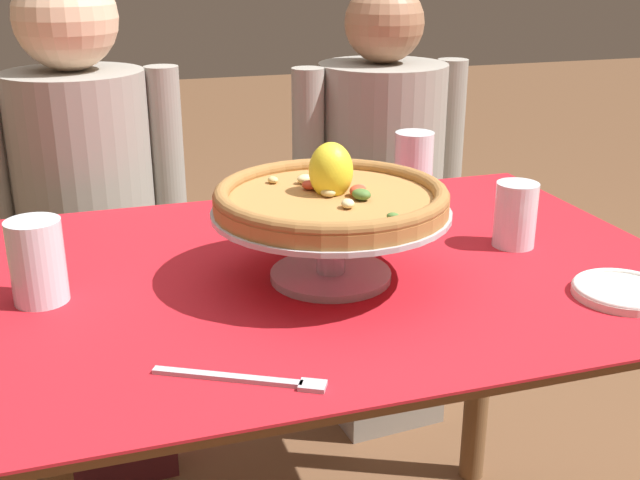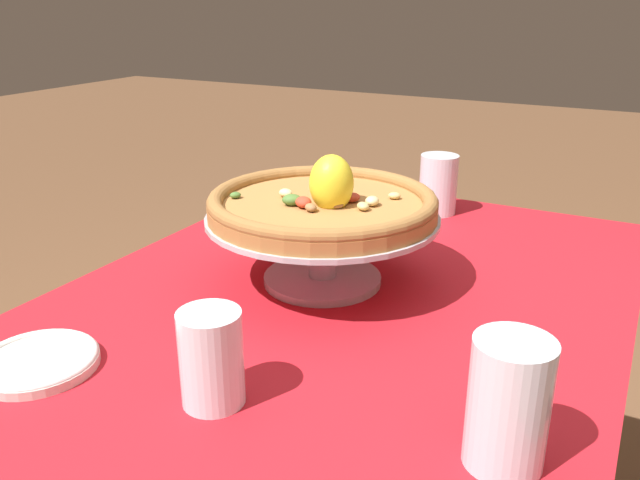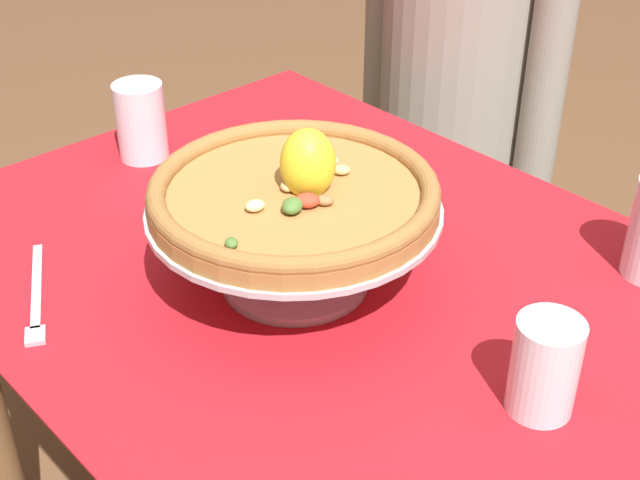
{
  "view_description": "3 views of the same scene",
  "coord_description": "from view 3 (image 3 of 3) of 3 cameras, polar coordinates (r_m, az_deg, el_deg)",
  "views": [
    {
      "loc": [
        -0.37,
        -1.12,
        1.25
      ],
      "look_at": [
        -0.01,
        0.02,
        0.8
      ],
      "focal_mm": 43.69,
      "sensor_mm": 36.0,
      "label": 1
    },
    {
      "loc": [
        0.84,
        0.4,
        1.2
      ],
      "look_at": [
        -0.06,
        -0.08,
        0.82
      ],
      "focal_mm": 36.46,
      "sensor_mm": 36.0,
      "label": 2
    },
    {
      "loc": [
        0.7,
        -0.66,
        1.44
      ],
      "look_at": [
        -0.04,
        0.02,
        0.79
      ],
      "focal_mm": 49.89,
      "sensor_mm": 36.0,
      "label": 3
    }
  ],
  "objects": [
    {
      "name": "pizza",
      "position": [
        1.08,
        -1.63,
        3.13
      ],
      "size": [
        0.36,
        0.36,
        0.1
      ],
      "color": "#AD753D",
      "rests_on": "pizza_stand"
    },
    {
      "name": "pizza_stand",
      "position": [
        1.11,
        -1.65,
        0.56
      ],
      "size": [
        0.37,
        0.37,
        0.11
      ],
      "color": "#B7B7C1",
      "rests_on": "dining_table"
    },
    {
      "name": "water_glass_side_right",
      "position": [
        0.97,
        14.16,
        -8.22
      ],
      "size": [
        0.07,
        0.07,
        0.11
      ],
      "color": "white",
      "rests_on": "dining_table"
    },
    {
      "name": "diner_left",
      "position": [
        1.93,
        8.45,
        6.35
      ],
      "size": [
        0.47,
        0.34,
        1.23
      ],
      "color": "maroon",
      "rests_on": "ground"
    },
    {
      "name": "water_glass_side_left",
      "position": [
        1.46,
        -11.23,
        7.23
      ],
      "size": [
        0.08,
        0.08,
        0.13
      ],
      "color": "silver",
      "rests_on": "dining_table"
    },
    {
      "name": "dinner_fork",
      "position": [
        1.18,
        -17.73,
        -3.54
      ],
      "size": [
        0.2,
        0.12,
        0.01
      ],
      "color": "#B7B7C1",
      "rests_on": "dining_table"
    },
    {
      "name": "dining_table",
      "position": [
        1.25,
        0.78,
        -6.91
      ],
      "size": [
        1.14,
        0.83,
        0.77
      ],
      "color": "brown",
      "rests_on": "ground"
    }
  ]
}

